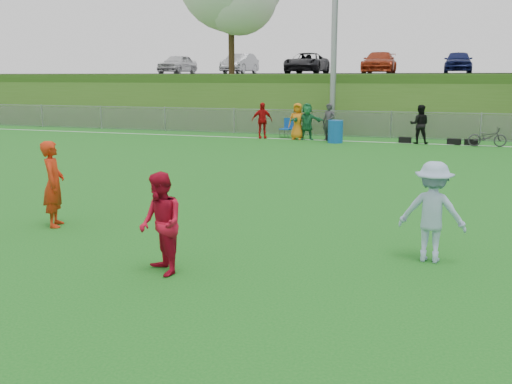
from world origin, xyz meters
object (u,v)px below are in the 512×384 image
at_px(player_red_left, 54,184).
at_px(recycling_bin, 335,132).
at_px(player_blue, 432,212).
at_px(bicycle, 487,137).
at_px(player_red_center, 161,224).

bearing_deg(player_red_left, recycling_bin, -35.91).
relative_size(player_blue, bicycle, 1.03).
distance_m(player_red_left, bicycle, 18.86).
distance_m(player_blue, recycling_bin, 16.60).
distance_m(player_red_center, bicycle, 19.30).
bearing_deg(recycling_bin, player_red_center, -87.71).
xyz_separation_m(player_red_left, player_red_center, (3.29, -1.84, -0.08)).
bearing_deg(player_blue, recycling_bin, -69.60).
bearing_deg(player_blue, bicycle, -91.63).
relative_size(player_red_left, player_red_center, 1.10).
xyz_separation_m(recycling_bin, bicycle, (6.33, 0.59, -0.09)).
distance_m(player_red_left, recycling_bin, 16.24).
bearing_deg(player_red_center, bicycle, 116.51).
relative_size(player_red_left, recycling_bin, 1.69).
bearing_deg(bicycle, player_red_center, 154.51).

